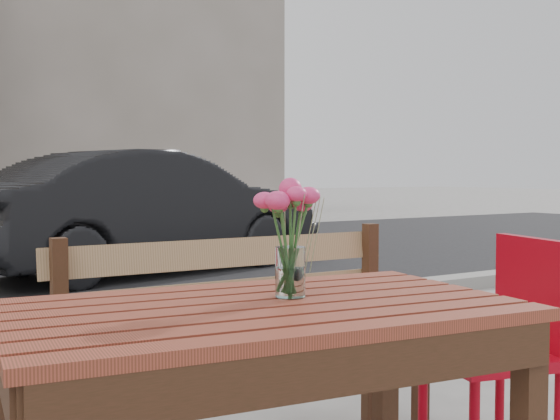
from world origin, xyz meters
The scene contains 5 objects.
main_table centered at (-0.18, -0.15, 0.63)m, with size 1.30×0.86×0.76m.
main_bench centered at (0.20, 0.65, 0.53)m, with size 1.43×0.46×0.88m.
red_chair centered at (0.97, 0.07, 0.49)m, with size 0.50×0.50×0.84m.
main_vase centered at (-0.08, -0.10, 0.95)m, with size 0.17×0.17×0.31m.
parked_car centered at (1.79, 5.64, 0.65)m, with size 1.39×3.97×1.31m, color black.
Camera 1 is at (-1.04, -1.61, 1.07)m, focal length 45.00 mm.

